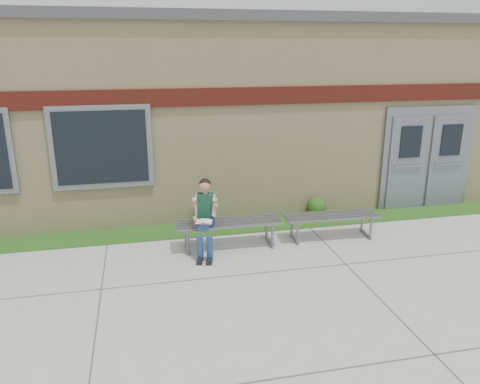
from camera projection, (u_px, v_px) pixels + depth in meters
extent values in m
plane|color=#9E9E99|center=(300.00, 284.00, 7.25)|extent=(80.00, 80.00, 0.00)
cube|color=#1C4B14|center=(258.00, 225.00, 9.67)|extent=(16.00, 0.80, 0.02)
cube|color=beige|center=(226.00, 108.00, 12.26)|extent=(16.00, 6.00, 4.00)
cube|color=#3F3F42|center=(226.00, 23.00, 11.64)|extent=(16.20, 6.20, 0.20)
cube|color=maroon|center=(255.00, 96.00, 9.25)|extent=(16.00, 0.06, 0.35)
cube|color=slate|center=(102.00, 147.00, 8.90)|extent=(1.90, 0.08, 1.60)
cube|color=black|center=(102.00, 148.00, 8.86)|extent=(1.70, 0.04, 1.40)
cube|color=slate|center=(427.00, 158.00, 10.49)|extent=(2.20, 0.08, 2.30)
cube|color=slate|center=(407.00, 164.00, 10.37)|extent=(0.92, 0.06, 2.10)
cube|color=slate|center=(447.00, 161.00, 10.58)|extent=(0.92, 0.06, 2.10)
cube|color=slate|center=(229.00, 222.00, 8.49)|extent=(1.93, 0.57, 0.04)
cube|color=slate|center=(187.00, 239.00, 8.41)|extent=(0.06, 0.54, 0.44)
cube|color=slate|center=(269.00, 232.00, 8.72)|extent=(0.06, 0.54, 0.44)
cube|color=slate|center=(332.00, 216.00, 8.91)|extent=(1.83, 0.58, 0.04)
cube|color=slate|center=(295.00, 231.00, 8.83)|extent=(0.07, 0.50, 0.41)
cube|color=slate|center=(365.00, 225.00, 9.13)|extent=(0.07, 0.50, 0.41)
cube|color=navy|center=(206.00, 220.00, 8.32)|extent=(0.36, 0.29, 0.15)
cube|color=#0D3219|center=(205.00, 205.00, 8.22)|extent=(0.33, 0.25, 0.43)
sphere|color=#B47463|center=(205.00, 185.00, 8.10)|extent=(0.24, 0.24, 0.19)
sphere|color=black|center=(205.00, 184.00, 8.12)|extent=(0.25, 0.25, 0.20)
cylinder|color=navy|center=(200.00, 224.00, 8.09)|extent=(0.23, 0.41, 0.14)
cylinder|color=navy|center=(209.00, 224.00, 8.09)|extent=(0.23, 0.41, 0.14)
cylinder|color=navy|center=(200.00, 249.00, 7.99)|extent=(0.11, 0.11, 0.46)
cylinder|color=navy|center=(210.00, 249.00, 7.98)|extent=(0.11, 0.11, 0.46)
cube|color=black|center=(200.00, 260.00, 7.98)|extent=(0.15, 0.26, 0.09)
cube|color=black|center=(210.00, 260.00, 7.97)|extent=(0.15, 0.26, 0.09)
cylinder|color=#B47463|center=(195.00, 203.00, 8.16)|extent=(0.13, 0.22, 0.24)
cylinder|color=#B47463|center=(215.00, 203.00, 8.15)|extent=(0.13, 0.22, 0.24)
cube|color=white|center=(204.00, 221.00, 7.96)|extent=(0.33, 0.27, 0.01)
cube|color=#B84551|center=(204.00, 222.00, 7.96)|extent=(0.33, 0.28, 0.01)
sphere|color=#6BA92D|center=(216.00, 205.00, 8.02)|extent=(0.08, 0.08, 0.08)
sphere|color=#1C4B14|center=(201.00, 216.00, 9.62)|extent=(0.35, 0.35, 0.35)
sphere|color=#1C4B14|center=(316.00, 207.00, 10.13)|extent=(0.40, 0.40, 0.40)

